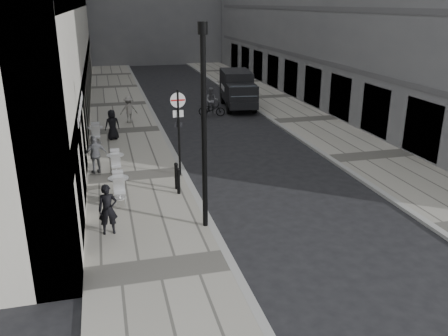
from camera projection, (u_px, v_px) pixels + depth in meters
The scene contains 16 objects.
ground at pixel (260, 321), 10.99m from camera, with size 120.00×120.00×0.00m, color black.
sidewalk at pixel (126, 131), 26.95m from camera, with size 4.00×60.00×0.12m, color #9A968B.
far_sidewalk at pixel (305, 120), 29.54m from camera, with size 4.00×60.00×0.12m, color #9A968B.
walking_man at pixel (108, 209), 14.68m from camera, with size 0.59×0.39×1.62m, color black.
sign_post at pixel (179, 121), 19.27m from camera, with size 0.61×0.09×3.58m.
lamppost at pixel (204, 119), 14.30m from camera, with size 0.29×0.29×6.37m.
bollard_near at pixel (178, 182), 17.87m from camera, with size 0.13×0.13×0.95m, color black.
bollard_far at pixel (176, 177), 18.31m from camera, with size 0.13×0.13×1.01m, color black.
panel_van at pixel (238, 88), 32.89m from camera, with size 2.59×5.45×2.47m.
cyclist at pixel (212, 105), 30.59m from camera, with size 1.82×1.13×1.85m.
pedestrian_a at pixel (96, 155), 19.95m from camera, with size 0.95×0.40×1.63m, color slate.
pedestrian_b at pixel (129, 109), 28.41m from camera, with size 1.03×0.59×1.60m, color gray.
pedestrian_c at pixel (112, 125), 24.91m from camera, with size 0.77×0.50×1.58m, color black.
cafe_table_near at pixel (119, 186), 17.42m from camera, with size 0.75×1.68×0.96m.
cafe_table_mid at pixel (116, 162), 20.13m from camera, with size 0.72×1.62×0.92m.
cafe_table_far at pixel (96, 134), 24.28m from camera, with size 0.78×1.76×1.00m.
Camera 1 is at (-3.10, -8.69, 7.00)m, focal length 38.00 mm.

